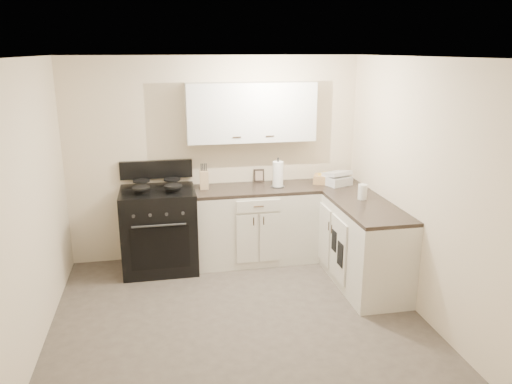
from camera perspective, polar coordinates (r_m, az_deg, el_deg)
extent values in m
plane|color=#473F38|center=(5.01, -1.86, -14.78)|extent=(3.60, 3.60, 0.00)
plane|color=white|center=(4.31, -2.16, 15.14)|extent=(3.60, 3.60, 0.00)
plane|color=beige|center=(6.23, -4.67, 3.77)|extent=(3.60, 0.00, 3.60)
plane|color=beige|center=(5.10, 18.41, 0.22)|extent=(0.00, 3.60, 3.60)
plane|color=beige|center=(4.59, -24.79, -2.16)|extent=(0.00, 3.60, 3.60)
plane|color=beige|center=(2.86, 3.93, -11.32)|extent=(3.60, 0.00, 3.60)
cube|color=silver|center=(6.23, -0.28, -3.85)|extent=(1.55, 0.60, 0.90)
cube|color=silver|center=(5.94, 11.21, -5.18)|extent=(0.60, 1.90, 0.90)
cube|color=black|center=(6.08, -0.29, 0.32)|extent=(1.55, 0.60, 0.04)
cube|color=black|center=(5.79, 11.46, -0.83)|extent=(0.60, 1.90, 0.04)
cube|color=silver|center=(6.05, -0.58, 9.12)|extent=(1.55, 0.30, 0.70)
cube|color=black|center=(6.10, -10.96, -4.48)|extent=(0.87, 0.74, 1.05)
cube|color=#D4B182|center=(6.04, -5.96, 1.39)|extent=(0.10, 0.09, 0.22)
cylinder|color=white|center=(6.09, 2.52, 2.03)|extent=(0.13, 0.13, 0.31)
cube|color=black|center=(6.33, 0.34, 1.89)|extent=(0.13, 0.05, 0.17)
cube|color=tan|center=(6.33, 8.06, 1.46)|extent=(0.37, 0.32, 0.10)
cube|color=silver|center=(6.29, 9.19, 1.34)|extent=(0.38, 0.37, 0.11)
cylinder|color=silver|center=(5.72, 12.08, 0.02)|extent=(0.11, 0.11, 0.17)
cube|color=black|center=(5.48, 9.65, -7.04)|extent=(0.02, 0.15, 0.26)
cube|color=black|center=(5.63, 8.95, -5.52)|extent=(0.02, 0.13, 0.23)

